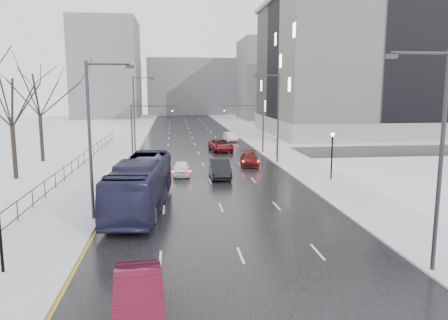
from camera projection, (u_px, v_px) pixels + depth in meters
name	position (u px, v px, depth m)	size (l,w,h in m)	color
road	(194.00, 143.00, 68.01)	(16.00, 150.00, 0.04)	black
cross_road	(199.00, 154.00, 56.25)	(130.00, 10.00, 0.04)	black
sidewalk_left	(126.00, 143.00, 66.79)	(5.00, 150.00, 0.16)	silver
sidewalk_right	(260.00, 141.00, 69.21)	(5.00, 150.00, 0.16)	silver
park_strip	(62.00, 144.00, 65.70)	(14.00, 150.00, 0.12)	white
tree_park_d	(16.00, 180.00, 40.48)	(8.75, 8.75, 12.50)	black
tree_park_e	(43.00, 162.00, 50.24)	(9.45, 9.45, 13.50)	black
iron_fence	(58.00, 177.00, 36.96)	(0.06, 70.00, 1.30)	black
streetlight_r_near	(437.00, 151.00, 19.04)	(2.95, 0.25, 10.00)	#2D2D33
streetlight_r_mid	(276.00, 114.00, 48.45)	(2.95, 0.25, 10.00)	#2D2D33
streetlight_l_near	(93.00, 133.00, 26.96)	(2.95, 0.25, 10.00)	#2D2D33
streetlight_l_far	(136.00, 109.00, 58.33)	(2.95, 0.25, 10.00)	#2D2D33
lamppost_r_mid	(332.00, 149.00, 39.40)	(0.36, 0.36, 4.28)	black
mast_signal_right	(255.00, 122.00, 56.43)	(6.10, 0.33, 6.50)	#2D2D33
mast_signal_left	(140.00, 123.00, 54.75)	(6.10, 0.33, 6.50)	#2D2D33
no_uturn_sign	(276.00, 139.00, 53.02)	(0.60, 0.06, 2.70)	#2D2D33
civic_building	(377.00, 73.00, 82.00)	(41.00, 31.00, 24.80)	gray
bldg_far_right	(283.00, 79.00, 123.38)	(24.00, 20.00, 22.00)	slate
bldg_far_left	(107.00, 69.00, 126.94)	(18.00, 22.00, 28.00)	slate
bldg_far_center	(194.00, 87.00, 145.45)	(30.00, 18.00, 18.00)	slate
sedan_left_near	(138.00, 295.00, 15.91)	(1.76, 5.03, 1.66)	#500D21
bus	(141.00, 185.00, 30.07)	(2.96, 12.64, 3.52)	#212240
sedan_center_near	(181.00, 168.00, 42.17)	(1.62, 4.03, 1.37)	white
sedan_right_near	(220.00, 169.00, 41.10)	(1.82, 5.22, 1.72)	black
sedan_right_cross	(221.00, 145.00, 58.76)	(2.61, 5.67, 1.58)	maroon
sedan_right_far	(250.00, 159.00, 47.83)	(1.92, 4.73, 1.37)	#530F0E
sedan_right_distant	(230.00, 137.00, 70.18)	(1.50, 4.30, 1.42)	silver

